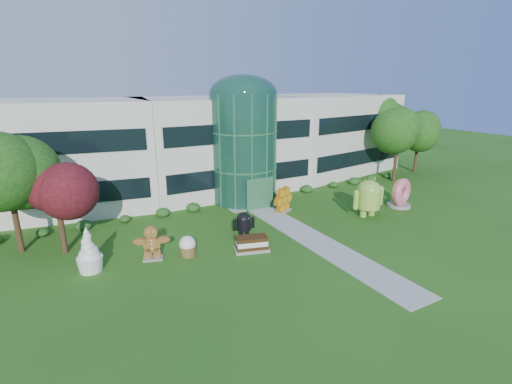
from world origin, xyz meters
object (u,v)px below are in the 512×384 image
android_black (244,222)px  gingerbread (152,242)px  donut (400,192)px  android_green (369,195)px

android_black → gingerbread: bearing=-165.7°
android_black → donut: size_ratio=0.74×
gingerbread → android_green: bearing=14.9°
donut → android_green: bearing=172.2°
android_green → gingerbread: (-17.67, 0.72, -0.69)m
android_green → donut: size_ratio=1.37×
android_green → donut: 4.33m
android_green → android_black: size_ratio=1.84×
android_black → android_green: bearing=0.4°
donut → android_black: bearing=162.7°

